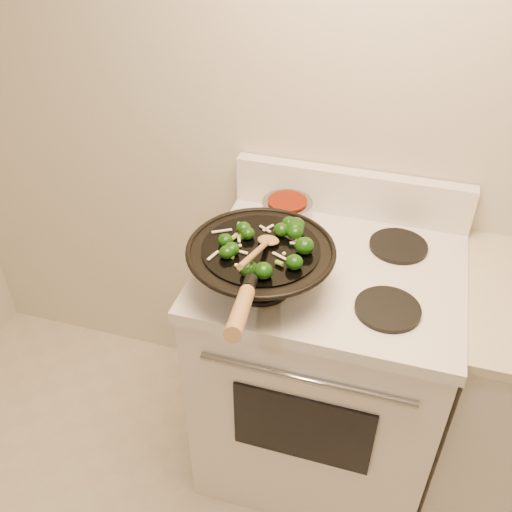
% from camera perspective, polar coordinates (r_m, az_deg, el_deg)
% --- Properties ---
extents(stove, '(0.78, 0.67, 1.08)m').
position_cam_1_polar(stove, '(2.03, 6.60, -10.89)').
color(stove, white).
rests_on(stove, ground).
extents(wok, '(0.41, 0.68, 0.28)m').
position_cam_1_polar(wok, '(1.58, 0.46, -0.86)').
color(wok, black).
rests_on(wok, stove).
extents(stirfry, '(0.30, 0.28, 0.05)m').
position_cam_1_polar(stirfry, '(1.54, 1.62, 1.37)').
color(stirfry, '#0F3608').
rests_on(stirfry, wok).
extents(wooden_spoon, '(0.06, 0.27, 0.11)m').
position_cam_1_polar(wooden_spoon, '(1.49, 0.48, 0.84)').
color(wooden_spoon, olive).
rests_on(wooden_spoon, wok).
extents(saucepan, '(0.16, 0.26, 0.10)m').
position_cam_1_polar(saucepan, '(1.83, 3.09, 4.28)').
color(saucepan, gray).
rests_on(saucepan, stove).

